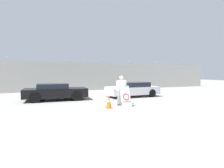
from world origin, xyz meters
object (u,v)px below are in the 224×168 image
object	(u,v)px
parked_car_front_coupe	(56,91)
parked_car_rear_sedan	(133,89)
traffic_cone_near	(109,102)
security_guard	(121,88)
barricade_sign	(124,96)

from	to	relation	value
parked_car_front_coupe	parked_car_rear_sedan	size ratio (longest dim) A/B	1.02
traffic_cone_near	parked_car_front_coupe	xyz separation A→B (m)	(-2.49, 4.23, 0.29)
security_guard	parked_car_rear_sedan	world-z (taller)	security_guard
security_guard	parked_car_rear_sedan	bearing A→B (deg)	-99.40
security_guard	parked_car_front_coupe	distance (m)	5.03
traffic_cone_near	parked_car_rear_sedan	distance (m)	5.22
traffic_cone_near	barricade_sign	bearing A→B (deg)	6.97
parked_car_rear_sedan	traffic_cone_near	bearing A→B (deg)	44.38
traffic_cone_near	parked_car_rear_sedan	bearing A→B (deg)	46.35
security_guard	parked_car_front_coupe	bearing A→B (deg)	-14.01
parked_car_front_coupe	parked_car_rear_sedan	distance (m)	6.11
traffic_cone_near	security_guard	bearing A→B (deg)	33.79
traffic_cone_near	parked_car_rear_sedan	size ratio (longest dim) A/B	0.16
traffic_cone_near	parked_car_front_coupe	world-z (taller)	parked_car_front_coupe
security_guard	parked_car_rear_sedan	size ratio (longest dim) A/B	0.41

